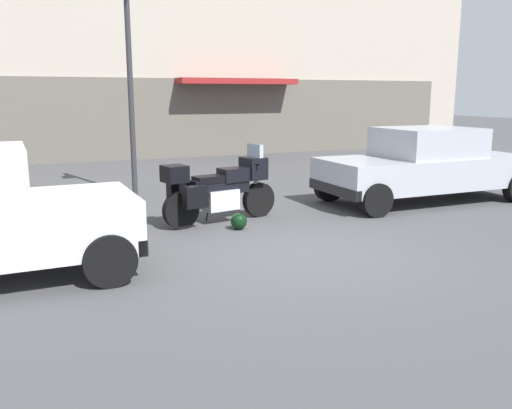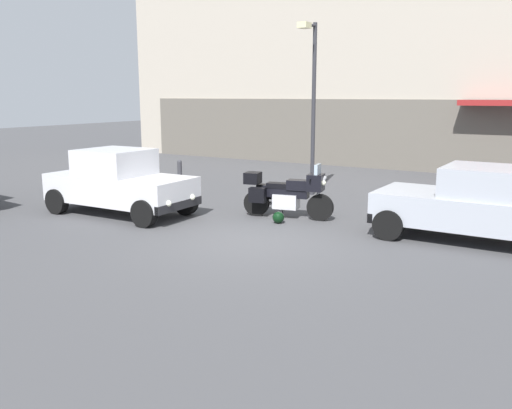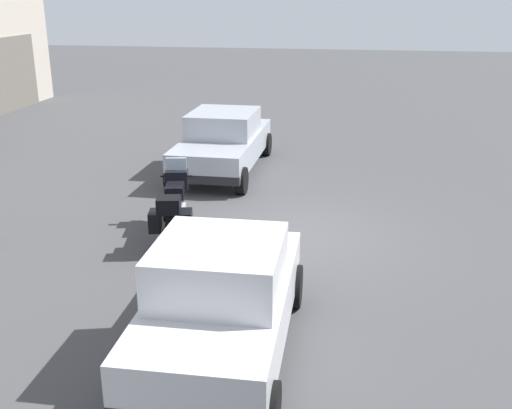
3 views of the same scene
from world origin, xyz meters
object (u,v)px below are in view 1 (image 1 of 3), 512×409
(motorcycle, at_px, (219,188))
(helmet, at_px, (239,221))
(car_sedan_far, at_px, (425,165))
(streetlamp_curbside, at_px, (130,57))

(motorcycle, height_order, helmet, motorcycle)
(helmet, bearing_deg, motorcycle, 101.58)
(motorcycle, distance_m, car_sedan_far, 4.64)
(helmet, xyz_separation_m, car_sedan_far, (4.51, 0.68, 0.64))
(helmet, xyz_separation_m, streetlamp_curbside, (-0.97, 3.72, 2.89))
(motorcycle, height_order, streetlamp_curbside, streetlamp_curbside)
(car_sedan_far, height_order, streetlamp_curbside, streetlamp_curbside)
(helmet, height_order, streetlamp_curbside, streetlamp_curbside)
(helmet, distance_m, streetlamp_curbside, 4.81)
(motorcycle, bearing_deg, car_sedan_far, -10.67)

